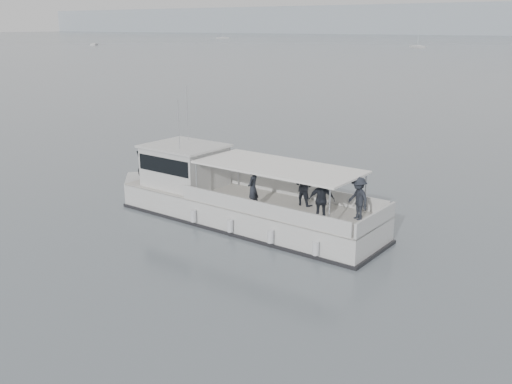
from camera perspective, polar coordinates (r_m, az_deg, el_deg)
The scene contains 3 objects.
ground at distance 29.17m, azimuth -11.21°, elevation -1.62°, with size 1400.00×1400.00×0.00m, color #545C62.
tour_boat at distance 26.94m, azimuth -3.05°, elevation -0.56°, with size 14.82×4.21×6.19m.
moored_fleet at distance 210.44m, azimuth 22.47°, elevation 12.85°, with size 449.02×295.68×10.24m.
Camera 1 is at (20.27, -19.02, 8.84)m, focal length 40.00 mm.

